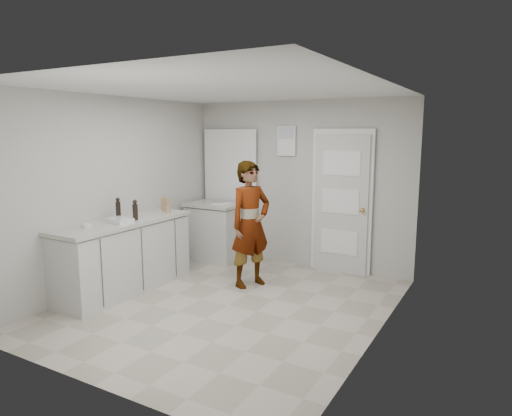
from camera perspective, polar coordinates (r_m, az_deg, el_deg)
The scene contains 12 objects.
ground at distance 5.55m, azimuth -3.52°, elevation -12.05°, with size 4.00×4.00×0.00m, color #A09886.
room_shell at distance 7.03m, azimuth 3.87°, elevation 1.19°, with size 4.00×4.00×4.00m.
main_counter at distance 6.15m, azimuth -16.08°, elevation -6.05°, with size 0.64×1.96×0.93m.
side_counter at distance 7.32m, azimuth -5.18°, elevation -3.23°, with size 0.84×0.61×0.93m.
person at distance 6.01m, azimuth -0.70°, elevation -2.03°, with size 0.61×0.40×1.67m, color silver.
cake_mix_box at distance 6.60m, azimuth -11.26°, elevation 0.45°, with size 0.11×0.05×0.19m, color olive.
spice_jar at distance 6.43m, azimuth -10.97°, elevation -0.24°, with size 0.06×0.06×0.09m, color tan.
oil_cruet_a at distance 5.99m, azimuth -14.87°, elevation -0.29°, with size 0.07×0.07×0.26m.
oil_cruet_b at distance 6.12m, azimuth -16.84°, elevation -0.10°, with size 0.06×0.06×0.28m.
baking_dish at distance 5.90m, azimuth -16.67°, elevation -1.51°, with size 0.34×0.26×0.05m.
egg_bowl at distance 5.72m, azimuth -20.40°, elevation -2.07°, with size 0.12×0.12×0.04m.
papers at distance 7.19m, azimuth -4.21°, elevation 0.61°, with size 0.24×0.31×0.01m, color white.
Camera 1 is at (2.82, -4.32, 2.03)m, focal length 32.00 mm.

